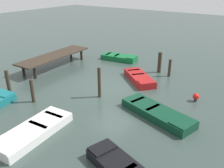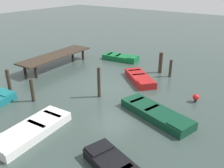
{
  "view_description": "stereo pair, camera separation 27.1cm",
  "coord_description": "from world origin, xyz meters",
  "px_view_note": "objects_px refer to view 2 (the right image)",
  "views": [
    {
      "loc": [
        -11.19,
        -7.71,
        6.3
      ],
      "look_at": [
        0.0,
        0.0,
        0.35
      ],
      "focal_mm": 38.24,
      "sensor_mm": 36.0,
      "label": 1
    },
    {
      "loc": [
        -11.04,
        -7.93,
        6.3
      ],
      "look_at": [
        0.0,
        0.0,
        0.35
      ],
      "focal_mm": 38.24,
      "sensor_mm": 36.0,
      "label": 2
    }
  ],
  "objects_px": {
    "rowboat_green": "(121,57)",
    "rowboat_dark_green": "(156,113)",
    "mooring_piling_near_right": "(9,81)",
    "mooring_piling_mid_left": "(32,90)",
    "dock_segment": "(56,56)",
    "marker_buoy": "(196,97)",
    "mooring_piling_mid_right": "(161,63)",
    "mooring_piling_near_left": "(170,68)",
    "mooring_piling_far_left": "(99,82)",
    "rowboat_red": "(140,78)",
    "rowboat_white": "(31,130)"
  },
  "relations": [
    {
      "from": "mooring_piling_mid_left",
      "to": "marker_buoy",
      "type": "relative_size",
      "value": 2.82
    },
    {
      "from": "rowboat_dark_green",
      "to": "mooring_piling_near_left",
      "type": "bearing_deg",
      "value": 123.09
    },
    {
      "from": "mooring_piling_mid_right",
      "to": "marker_buoy",
      "type": "xyz_separation_m",
      "value": [
        -3.1,
        -3.63,
        -0.48
      ]
    },
    {
      "from": "dock_segment",
      "to": "mooring_piling_mid_right",
      "type": "height_order",
      "value": "mooring_piling_mid_right"
    },
    {
      "from": "rowboat_dark_green",
      "to": "mooring_piling_mid_right",
      "type": "xyz_separation_m",
      "value": [
        5.86,
        2.57,
        0.55
      ]
    },
    {
      "from": "rowboat_white",
      "to": "marker_buoy",
      "type": "distance_m",
      "value": 8.8
    },
    {
      "from": "mooring_piling_far_left",
      "to": "marker_buoy",
      "type": "relative_size",
      "value": 3.81
    },
    {
      "from": "dock_segment",
      "to": "rowboat_dark_green",
      "type": "xyz_separation_m",
      "value": [
        -2.37,
        -9.84,
        -0.63
      ]
    },
    {
      "from": "mooring_piling_near_right",
      "to": "mooring_piling_near_left",
      "type": "relative_size",
      "value": 1.16
    },
    {
      "from": "rowboat_dark_green",
      "to": "marker_buoy",
      "type": "bearing_deg",
      "value": 85.39
    },
    {
      "from": "rowboat_green",
      "to": "rowboat_red",
      "type": "relative_size",
      "value": 0.99
    },
    {
      "from": "rowboat_green",
      "to": "marker_buoy",
      "type": "xyz_separation_m",
      "value": [
        -3.94,
        -7.68,
        0.07
      ]
    },
    {
      "from": "dock_segment",
      "to": "rowboat_dark_green",
      "type": "relative_size",
      "value": 1.54
    },
    {
      "from": "mooring_piling_near_left",
      "to": "mooring_piling_mid_right",
      "type": "bearing_deg",
      "value": 70.54
    },
    {
      "from": "mooring_piling_near_right",
      "to": "mooring_piling_far_left",
      "type": "distance_m",
      "value": 5.52
    },
    {
      "from": "rowboat_red",
      "to": "mooring_piling_mid_right",
      "type": "height_order",
      "value": "mooring_piling_mid_right"
    },
    {
      "from": "rowboat_white",
      "to": "mooring_piling_far_left",
      "type": "relative_size",
      "value": 2.05
    },
    {
      "from": "rowboat_white",
      "to": "rowboat_red",
      "type": "bearing_deg",
      "value": 169.68
    },
    {
      "from": "rowboat_dark_green",
      "to": "mooring_piling_mid_left",
      "type": "xyz_separation_m",
      "value": [
        -2.48,
        6.4,
        0.46
      ]
    },
    {
      "from": "mooring_piling_far_left",
      "to": "mooring_piling_mid_left",
      "type": "xyz_separation_m",
      "value": [
        -2.6,
        2.67,
        -0.24
      ]
    },
    {
      "from": "rowboat_dark_green",
      "to": "mooring_piling_mid_right",
      "type": "distance_m",
      "value": 6.42
    },
    {
      "from": "rowboat_white",
      "to": "mooring_piling_mid_left",
      "type": "height_order",
      "value": "mooring_piling_mid_left"
    },
    {
      "from": "mooring_piling_mid_left",
      "to": "mooring_piling_mid_right",
      "type": "height_order",
      "value": "mooring_piling_mid_right"
    },
    {
      "from": "dock_segment",
      "to": "marker_buoy",
      "type": "distance_m",
      "value": 10.93
    },
    {
      "from": "rowboat_dark_green",
      "to": "rowboat_red",
      "type": "height_order",
      "value": "same"
    },
    {
      "from": "mooring_piling_mid_left",
      "to": "mooring_piling_near_left",
      "type": "bearing_deg",
      "value": -30.65
    },
    {
      "from": "rowboat_green",
      "to": "mooring_piling_mid_left",
      "type": "bearing_deg",
      "value": -96.53
    },
    {
      "from": "rowboat_green",
      "to": "mooring_piling_mid_right",
      "type": "height_order",
      "value": "mooring_piling_mid_right"
    },
    {
      "from": "rowboat_red",
      "to": "mooring_piling_far_left",
      "type": "distance_m",
      "value": 3.6
    },
    {
      "from": "rowboat_green",
      "to": "rowboat_dark_green",
      "type": "xyz_separation_m",
      "value": [
        -6.7,
        -6.61,
        -0.0
      ]
    },
    {
      "from": "dock_segment",
      "to": "marker_buoy",
      "type": "bearing_deg",
      "value": -89.84
    },
    {
      "from": "mooring_piling_near_left",
      "to": "mooring_piling_mid_right",
      "type": "relative_size",
      "value": 0.81
    },
    {
      "from": "mooring_piling_far_left",
      "to": "mooring_piling_near_left",
      "type": "bearing_deg",
      "value": -20.99
    },
    {
      "from": "rowboat_white",
      "to": "mooring_piling_mid_left",
      "type": "distance_m",
      "value": 3.33
    },
    {
      "from": "rowboat_dark_green",
      "to": "mooring_piling_mid_right",
      "type": "height_order",
      "value": "mooring_piling_mid_right"
    },
    {
      "from": "mooring_piling_mid_right",
      "to": "mooring_piling_near_left",
      "type": "bearing_deg",
      "value": -109.46
    },
    {
      "from": "dock_segment",
      "to": "mooring_piling_mid_left",
      "type": "height_order",
      "value": "mooring_piling_mid_left"
    },
    {
      "from": "mooring_piling_mid_left",
      "to": "marker_buoy",
      "type": "bearing_deg",
      "value": -54.92
    },
    {
      "from": "rowboat_red",
      "to": "mooring_piling_near_right",
      "type": "xyz_separation_m",
      "value": [
        -6.1,
        5.6,
        0.5
      ]
    },
    {
      "from": "dock_segment",
      "to": "rowboat_white",
      "type": "relative_size",
      "value": 1.7
    },
    {
      "from": "dock_segment",
      "to": "rowboat_red",
      "type": "height_order",
      "value": "dock_segment"
    },
    {
      "from": "dock_segment",
      "to": "mooring_piling_near_left",
      "type": "bearing_deg",
      "value": -70.77
    },
    {
      "from": "mooring_piling_near_right",
      "to": "mooring_piling_near_left",
      "type": "bearing_deg",
      "value": -40.65
    },
    {
      "from": "rowboat_dark_green",
      "to": "marker_buoy",
      "type": "height_order",
      "value": "marker_buoy"
    },
    {
      "from": "rowboat_red",
      "to": "marker_buoy",
      "type": "relative_size",
      "value": 6.54
    },
    {
      "from": "rowboat_green",
      "to": "mooring_piling_near_right",
      "type": "xyz_separation_m",
      "value": [
        -9.23,
        1.96,
        0.5
      ]
    },
    {
      "from": "mooring_piling_near_right",
      "to": "mooring_piling_mid_left",
      "type": "relative_size",
      "value": 1.07
    },
    {
      "from": "rowboat_red",
      "to": "rowboat_green",
      "type": "bearing_deg",
      "value": 179.26
    },
    {
      "from": "mooring_piling_mid_right",
      "to": "marker_buoy",
      "type": "distance_m",
      "value": 4.8
    },
    {
      "from": "mooring_piling_mid_left",
      "to": "mooring_piling_near_right",
      "type": "bearing_deg",
      "value": 91.19
    }
  ]
}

